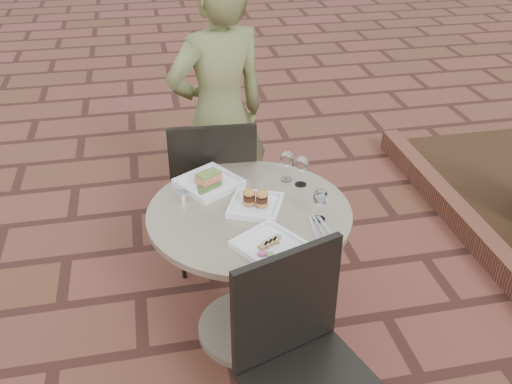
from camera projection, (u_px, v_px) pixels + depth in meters
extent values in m
plane|color=#5A2C23|center=(228.00, 340.00, 2.83)|extent=(60.00, 60.00, 0.00)
cylinder|color=gray|center=(250.00, 327.00, 2.87)|extent=(0.52, 0.52, 0.04)
cylinder|color=gray|center=(250.00, 277.00, 2.70)|extent=(0.08, 0.08, 0.70)
cylinder|color=tan|center=(249.00, 213.00, 2.51)|extent=(0.90, 0.90, 0.03)
cube|color=black|center=(213.00, 190.00, 3.18)|extent=(0.47, 0.47, 0.03)
cube|color=black|center=(213.00, 168.00, 2.88)|extent=(0.44, 0.06, 0.46)
cylinder|color=black|center=(243.00, 204.00, 3.48)|extent=(0.02, 0.02, 0.44)
cylinder|color=black|center=(180.00, 208.00, 3.44)|extent=(0.02, 0.02, 0.44)
cylinder|color=black|center=(251.00, 240.00, 3.16)|extent=(0.02, 0.02, 0.44)
cylinder|color=black|center=(182.00, 246.00, 3.12)|extent=(0.02, 0.02, 0.44)
cube|color=black|center=(287.00, 304.00, 2.04)|extent=(0.43, 0.17, 0.46)
cylinder|color=black|center=(323.00, 375.00, 2.36)|extent=(0.02, 0.02, 0.44)
imported|color=brown|center=(219.00, 117.00, 3.14)|extent=(0.68, 0.56, 1.62)
cube|color=white|center=(209.00, 184.00, 2.67)|extent=(0.35, 0.35, 0.01)
cube|color=#E87552|center=(209.00, 178.00, 2.65)|extent=(0.13, 0.12, 0.04)
cube|color=#577032|center=(208.00, 174.00, 2.64)|extent=(0.12, 0.11, 0.01)
cube|color=white|center=(256.00, 207.00, 2.51)|extent=(0.29, 0.29, 0.01)
cube|color=white|center=(268.00, 246.00, 2.27)|extent=(0.32, 0.32, 0.01)
ellipsoid|color=#CA537F|center=(262.00, 253.00, 2.21)|extent=(0.04, 0.03, 0.02)
cylinder|color=white|center=(319.00, 219.00, 2.44)|extent=(0.05, 0.05, 0.00)
cylinder|color=white|center=(320.00, 212.00, 2.42)|extent=(0.01, 0.01, 0.07)
ellipsoid|color=white|center=(321.00, 197.00, 2.38)|extent=(0.06, 0.06, 0.08)
cylinder|color=white|center=(321.00, 198.00, 2.38)|extent=(0.05, 0.05, 0.04)
cylinder|color=white|center=(286.00, 179.00, 2.72)|extent=(0.05, 0.05, 0.00)
cylinder|color=white|center=(286.00, 173.00, 2.70)|extent=(0.01, 0.01, 0.07)
ellipsoid|color=white|center=(287.00, 159.00, 2.66)|extent=(0.06, 0.06, 0.08)
cylinder|color=white|center=(301.00, 184.00, 2.68)|extent=(0.05, 0.05, 0.00)
cylinder|color=white|center=(301.00, 178.00, 2.66)|extent=(0.01, 0.01, 0.07)
ellipsoid|color=white|center=(302.00, 164.00, 2.62)|extent=(0.06, 0.06, 0.08)
cylinder|color=silver|center=(182.00, 196.00, 2.56)|extent=(0.06, 0.06, 0.04)
cube|color=brown|center=(491.00, 251.00, 3.31)|extent=(0.12, 3.00, 0.15)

